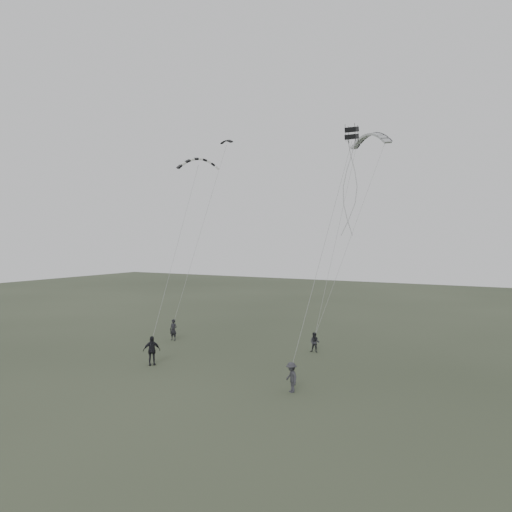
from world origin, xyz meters
The scene contains 9 objects.
ground centered at (0.00, 0.00, 0.00)m, with size 140.00×140.00×0.00m, color #303826.
flyer_left centered at (-6.88, 6.33, 0.88)m, with size 0.64×0.42×1.77m, color black.
flyer_right centered at (5.20, 7.93, 0.75)m, with size 0.73×0.57×1.50m, color #26262B.
flyer_center centered at (-3.01, -0.88, 0.98)m, with size 1.15×0.48×1.96m, color black.
flyer_far centered at (7.77, -1.74, 0.84)m, with size 1.08×0.62×1.67m, color #2E2E34.
kite_dark_small centered at (-5.65, 12.76, 17.61)m, with size 1.29×0.39×0.46m, color black, non-canonical shape.
kite_pale_large centered at (8.03, 12.30, 16.75)m, with size 3.48×0.78×1.47m, color #A1A4A7, non-canonical shape.
kite_striped centered at (-4.00, 5.98, 14.86)m, with size 3.35×0.84×1.28m, color black, non-canonical shape.
kite_box centered at (9.44, 3.43, 15.05)m, with size 0.70×0.70×0.74m, color black, non-canonical shape.
Camera 1 is at (19.32, -26.63, 8.52)m, focal length 35.00 mm.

